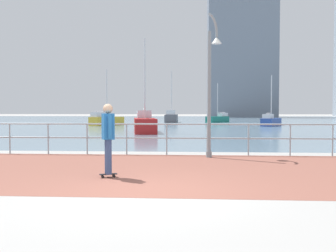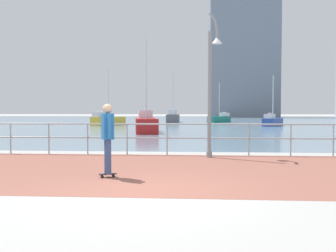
% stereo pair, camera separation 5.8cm
% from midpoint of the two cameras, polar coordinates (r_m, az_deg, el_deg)
% --- Properties ---
extents(ground, '(220.00, 220.00, 0.00)m').
position_cam_midpoint_polar(ground, '(47.16, 2.94, 0.47)').
color(ground, '#ADAAA5').
extents(brick_paving, '(28.00, 6.50, 0.01)m').
position_cam_midpoint_polar(brick_paving, '(9.94, -1.36, -6.53)').
color(brick_paving, '#935647').
rests_on(brick_paving, ground).
extents(harbor_water, '(180.00, 88.00, 0.00)m').
position_cam_midpoint_polar(harbor_water, '(58.06, 3.16, 0.83)').
color(harbor_water, '#6B899E').
rests_on(harbor_water, ground).
extents(waterfront_railing, '(25.25, 0.06, 1.10)m').
position_cam_midpoint_polar(waterfront_railing, '(13.08, -0.01, -1.07)').
color(waterfront_railing, '#9EADB7').
rests_on(waterfront_railing, ground).
extents(lamppost, '(0.54, 0.75, 4.70)m').
position_cam_midpoint_polar(lamppost, '(12.64, 6.77, 7.13)').
color(lamppost, gray).
rests_on(lamppost, ground).
extents(skateboarder, '(0.41, 0.54, 1.69)m').
position_cam_midpoint_polar(skateboarder, '(8.74, -8.89, -1.12)').
color(skateboarder, black).
rests_on(skateboarder, ground).
extents(sailboat_white, '(2.64, 3.70, 5.04)m').
position_cam_midpoint_polar(sailboat_white, '(38.96, 15.49, 0.71)').
color(sailboat_white, '#284799').
rests_on(sailboat_white, ground).
extents(sailboat_teal, '(2.19, 4.82, 6.53)m').
position_cam_midpoint_polar(sailboat_teal, '(26.59, -3.27, 0.37)').
color(sailboat_teal, '#B21E1E').
rests_on(sailboat_teal, ground).
extents(sailboat_yellow, '(3.24, 3.47, 5.10)m').
position_cam_midpoint_polar(sailboat_yellow, '(49.65, 7.84, 1.11)').
color(sailboat_yellow, '#197266').
rests_on(sailboat_yellow, ground).
extents(sailboat_blue, '(3.07, 4.22, 5.78)m').
position_cam_midpoint_polar(sailboat_blue, '(39.54, -9.06, 0.89)').
color(sailboat_blue, gold).
rests_on(sailboat_blue, ground).
extents(sailboat_red, '(1.52, 4.78, 6.70)m').
position_cam_midpoint_polar(sailboat_red, '(49.47, 0.78, 1.30)').
color(sailboat_red, '#595960').
rests_on(sailboat_red, ground).
extents(tower_slate, '(15.52, 10.59, 35.45)m').
position_cam_midpoint_polar(tower_slate, '(92.50, 11.23, 11.85)').
color(tower_slate, slate).
rests_on(tower_slate, ground).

